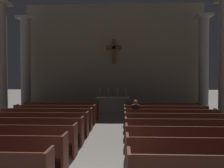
# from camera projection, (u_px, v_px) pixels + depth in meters

# --- Properties ---
(pew_left_row_3) EXTENTS (3.96, 0.50, 0.95)m
(pew_left_row_3) POSITION_uv_depth(u_px,v_px,m) (8.00, 140.00, 6.54)
(pew_left_row_3) COLOR #4C2319
(pew_left_row_3) RESTS_ON ground
(pew_left_row_4) EXTENTS (3.96, 0.50, 0.95)m
(pew_left_row_4) POSITION_uv_depth(u_px,v_px,m) (25.00, 131.00, 7.68)
(pew_left_row_4) COLOR #4C2319
(pew_left_row_4) RESTS_ON ground
(pew_left_row_5) EXTENTS (3.96, 0.50, 0.95)m
(pew_left_row_5) POSITION_uv_depth(u_px,v_px,m) (38.00, 124.00, 8.83)
(pew_left_row_5) COLOR #4C2319
(pew_left_row_5) RESTS_ON ground
(pew_left_row_6) EXTENTS (3.96, 0.50, 0.95)m
(pew_left_row_6) POSITION_uv_depth(u_px,v_px,m) (47.00, 118.00, 9.97)
(pew_left_row_6) COLOR #4C2319
(pew_left_row_6) RESTS_ON ground
(pew_left_row_7) EXTENTS (3.96, 0.50, 0.95)m
(pew_left_row_7) POSITION_uv_depth(u_px,v_px,m) (55.00, 114.00, 11.12)
(pew_left_row_7) COLOR #4C2319
(pew_left_row_7) RESTS_ON ground
(pew_left_row_8) EXTENTS (3.96, 0.50, 0.95)m
(pew_left_row_8) POSITION_uv_depth(u_px,v_px,m) (61.00, 111.00, 12.26)
(pew_left_row_8) COLOR #4C2319
(pew_left_row_8) RESTS_ON ground
(pew_right_row_2) EXTENTS (3.96, 0.50, 0.95)m
(pew_right_row_2) POSITION_uv_depth(u_px,v_px,m) (213.00, 156.00, 5.15)
(pew_right_row_2) COLOR #4C2319
(pew_right_row_2) RESTS_ON ground
(pew_right_row_3) EXTENTS (3.96, 0.50, 0.95)m
(pew_right_row_3) POSITION_uv_depth(u_px,v_px,m) (197.00, 142.00, 6.30)
(pew_right_row_3) COLOR #4C2319
(pew_right_row_3) RESTS_ON ground
(pew_right_row_4) EXTENTS (3.96, 0.50, 0.95)m
(pew_right_row_4) POSITION_uv_depth(u_px,v_px,m) (185.00, 132.00, 7.44)
(pew_right_row_4) COLOR #4C2319
(pew_right_row_4) RESTS_ON ground
(pew_right_row_5) EXTENTS (3.96, 0.50, 0.95)m
(pew_right_row_5) POSITION_uv_depth(u_px,v_px,m) (177.00, 125.00, 8.59)
(pew_right_row_5) COLOR #4C2319
(pew_right_row_5) RESTS_ON ground
(pew_right_row_6) EXTENTS (3.96, 0.50, 0.95)m
(pew_right_row_6) POSITION_uv_depth(u_px,v_px,m) (170.00, 119.00, 9.73)
(pew_right_row_6) COLOR #4C2319
(pew_right_row_6) RESTS_ON ground
(pew_right_row_7) EXTENTS (3.96, 0.50, 0.95)m
(pew_right_row_7) POSITION_uv_depth(u_px,v_px,m) (165.00, 115.00, 10.88)
(pew_right_row_7) COLOR #4C2319
(pew_right_row_7) RESTS_ON ground
(pew_right_row_8) EXTENTS (3.96, 0.50, 0.95)m
(pew_right_row_8) POSITION_uv_depth(u_px,v_px,m) (161.00, 112.00, 12.02)
(pew_right_row_8) COLOR #4C2319
(pew_right_row_8) RESTS_ON ground
(column_left_third) EXTENTS (0.96, 0.96, 6.39)m
(column_left_third) POSITION_uv_depth(u_px,v_px,m) (1.00, 62.00, 12.19)
(column_left_third) COLOR gray
(column_left_third) RESTS_ON ground
(column_left_fourth) EXTENTS (0.96, 0.96, 6.39)m
(column_left_fourth) POSITION_uv_depth(u_px,v_px,m) (26.00, 66.00, 15.32)
(column_left_fourth) COLOR gray
(column_left_fourth) RESTS_ON ground
(column_right_fourth) EXTENTS (0.96, 0.96, 6.39)m
(column_right_fourth) POSITION_uv_depth(u_px,v_px,m) (204.00, 65.00, 14.79)
(column_right_fourth) COLOR gray
(column_right_fourth) RESTS_ON ground
(altar) EXTENTS (2.20, 0.90, 1.01)m
(altar) POSITION_uv_depth(u_px,v_px,m) (113.00, 104.00, 14.82)
(altar) COLOR #A8A399
(altar) RESTS_ON ground
(candlestick_outer_left) EXTENTS (0.16, 0.16, 0.57)m
(candlestick_outer_left) POSITION_uv_depth(u_px,v_px,m) (100.00, 94.00, 14.84)
(candlestick_outer_left) COLOR #B79338
(candlestick_outer_left) RESTS_ON altar
(candlestick_inner_left) EXTENTS (0.16, 0.16, 0.57)m
(candlestick_inner_left) POSITION_uv_depth(u_px,v_px,m) (108.00, 94.00, 14.82)
(candlestick_inner_left) COLOR #B79338
(candlestick_inner_left) RESTS_ON altar
(candlestick_inner_right) EXTENTS (0.16, 0.16, 0.57)m
(candlestick_inner_right) POSITION_uv_depth(u_px,v_px,m) (117.00, 94.00, 14.79)
(candlestick_inner_right) COLOR #B79338
(candlestick_inner_right) RESTS_ON altar
(candlestick_outer_right) EXTENTS (0.16, 0.16, 0.57)m
(candlestick_outer_right) POSITION_uv_depth(u_px,v_px,m) (126.00, 95.00, 14.77)
(candlestick_outer_right) COLOR #B79338
(candlestick_outer_right) RESTS_ON altar
(apse_with_cross) EXTENTS (12.88, 0.46, 7.64)m
(apse_with_cross) POSITION_uv_depth(u_px,v_px,m) (114.00, 57.00, 16.60)
(apse_with_cross) COLOR gray
(apse_with_cross) RESTS_ON ground
(lone_worshipper) EXTENTS (0.32, 0.43, 1.32)m
(lone_worshipper) POSITION_uv_depth(u_px,v_px,m) (135.00, 114.00, 9.83)
(lone_worshipper) COLOR #26262B
(lone_worshipper) RESTS_ON ground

